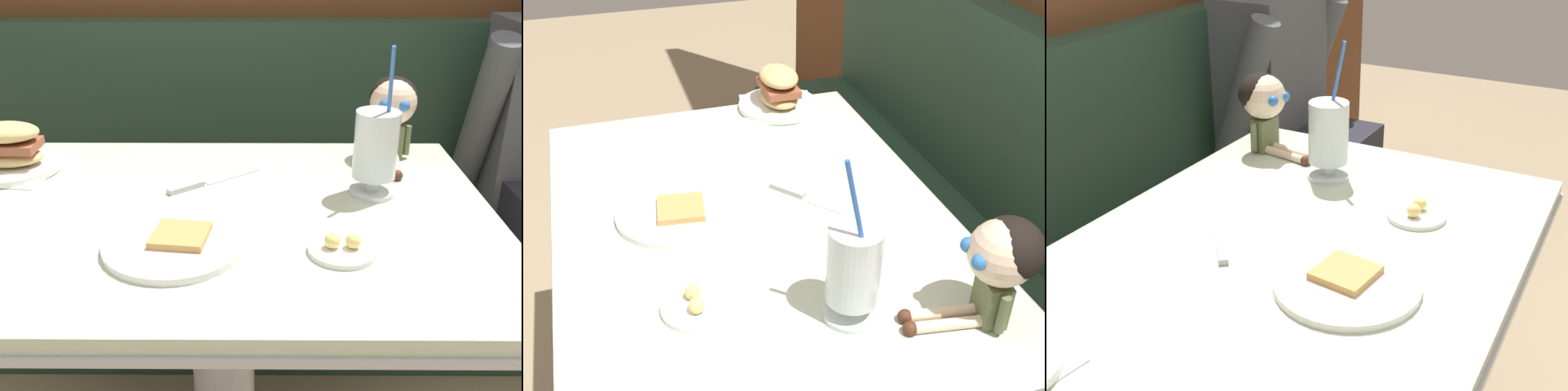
{
  "view_description": "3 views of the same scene",
  "coord_description": "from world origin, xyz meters",
  "views": [
    {
      "loc": [
        0.09,
        -0.85,
        1.25
      ],
      "look_at": [
        0.08,
        0.15,
        0.78
      ],
      "focal_mm": 39.62,
      "sensor_mm": 36.0,
      "label": 1
    },
    {
      "loc": [
        1.04,
        -0.08,
        1.5
      ],
      "look_at": [
        0.06,
        0.23,
        0.82
      ],
      "focal_mm": 43.85,
      "sensor_mm": 36.0,
      "label": 2
    },
    {
      "loc": [
        -0.89,
        -0.34,
        1.35
      ],
      "look_at": [
        0.04,
        0.16,
        0.84
      ],
      "focal_mm": 44.28,
      "sensor_mm": 36.0,
      "label": 3
    }
  ],
  "objects": [
    {
      "name": "diner_patron",
      "position": [
        0.95,
        0.76,
        0.74
      ],
      "size": [
        0.55,
        0.48,
        0.81
      ],
      "color": "#4C5156",
      "rests_on": "booth_bench"
    },
    {
      "name": "butter_knife",
      "position": [
        -0.05,
        0.3,
        0.74
      ],
      "size": [
        0.2,
        0.16,
        0.01
      ],
      "color": "silver",
      "rests_on": "diner_table"
    },
    {
      "name": "butter_saucer",
      "position": [
        0.23,
        0.01,
        0.75
      ],
      "size": [
        0.12,
        0.12,
        0.04
      ],
      "color": "white",
      "rests_on": "diner_table"
    },
    {
      "name": "toast_plate",
      "position": [
        -0.07,
        0.03,
        0.75
      ],
      "size": [
        0.25,
        0.25,
        0.03
      ],
      "color": "white",
      "rests_on": "diner_table"
    },
    {
      "name": "seated_doll",
      "position": [
        0.4,
        0.48,
        0.87
      ],
      "size": [
        0.13,
        0.23,
        0.2
      ],
      "color": "#5B6642",
      "rests_on": "diner_table"
    },
    {
      "name": "booth_bench",
      "position": [
        0.0,
        0.81,
        0.33
      ],
      "size": [
        2.6,
        0.48,
        1.0
      ],
      "color": "#233D2D",
      "rests_on": "ground"
    },
    {
      "name": "milkshake_glass",
      "position": [
        0.32,
        0.26,
        0.84
      ],
      "size": [
        0.1,
        0.1,
        0.31
      ],
      "color": "silver",
      "rests_on": "diner_table"
    },
    {
      "name": "diner_table",
      "position": [
        0.0,
        0.18,
        0.54
      ],
      "size": [
        1.11,
        0.81,
        0.74
      ],
      "color": "beige",
      "rests_on": "ground"
    }
  ]
}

